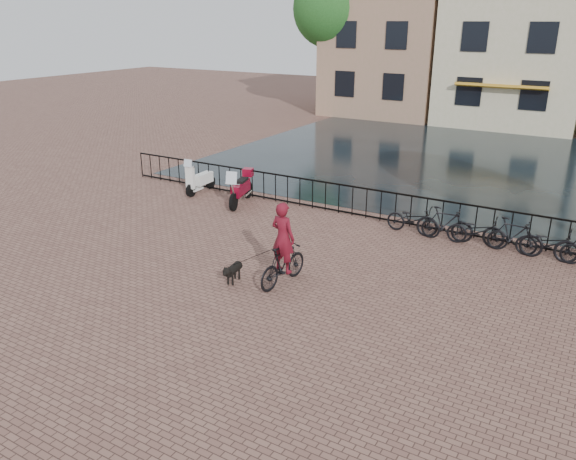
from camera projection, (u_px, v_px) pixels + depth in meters
The scene contains 15 objects.
ground at pixel (217, 325), 12.04m from camera, with size 100.00×100.00×0.00m, color brown.
canal_water at pixel (446, 160), 25.93m from camera, with size 20.00×20.00×0.00m, color black.
railing at pixel (366, 203), 18.28m from camera, with size 20.00×0.05×1.02m.
canal_house_left at pixel (398, 14), 37.46m from camera, with size 7.50×9.00×12.80m.
canal_house_mid at pixel (524, 23), 33.81m from camera, with size 8.00×9.50×11.80m.
tree_far_left at pixel (331, 9), 36.62m from camera, with size 5.04×5.04×9.27m.
cyclist at pixel (283, 249), 13.56m from camera, with size 0.83×1.85×2.47m.
dog at pixel (234, 272), 13.90m from camera, with size 0.39×0.84×0.55m.
motorcycle at pixel (241, 185), 19.60m from camera, with size 1.00×2.05×1.42m.
scooter at pixel (200, 174), 20.92m from camera, with size 0.52×1.58×1.45m.
parked_bike_0 at pixel (413, 220), 16.96m from camera, with size 0.60×1.72×0.90m, color black.
parked_bike_1 at pixel (445, 224), 16.49m from camera, with size 0.47×1.66×1.00m, color black.
parked_bike_2 at pixel (478, 231), 16.05m from camera, with size 0.60×1.72×0.90m, color black.
parked_bike_3 at pixel (513, 236), 15.58m from camera, with size 0.47×1.66×1.00m, color black.
parked_bike_4 at pixel (549, 244), 15.14m from camera, with size 0.60×1.72×0.90m, color black.
Camera 1 is at (6.72, -8.26, 6.16)m, focal length 35.00 mm.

